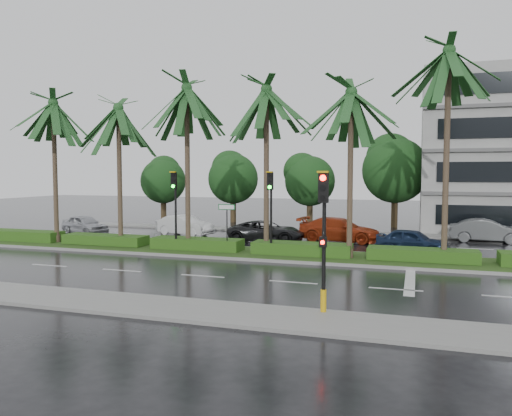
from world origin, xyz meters
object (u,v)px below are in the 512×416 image
(car_darkgrey, at_px, (266,231))
(car_red, at_px, (339,230))
(street_sign, at_px, (227,216))
(car_silver, at_px, (85,225))
(signal_median_left, at_px, (175,199))
(car_white, at_px, (185,225))
(car_blue, at_px, (412,241))
(car_grey, at_px, (487,231))
(signal_near, at_px, (324,236))

(car_darkgrey, bearing_deg, car_red, -78.47)
(street_sign, xyz_separation_m, car_red, (5.00, 7.15, -1.35))
(car_silver, bearing_deg, car_darkgrey, -68.50)
(signal_median_left, relative_size, car_white, 1.01)
(car_white, xyz_separation_m, car_darkgrey, (6.46, -1.42, -0.04))
(signal_median_left, bearing_deg, car_red, 42.50)
(signal_median_left, height_order, car_darkgrey, signal_median_left)
(car_white, height_order, car_blue, car_white)
(signal_median_left, height_order, car_grey, signal_median_left)
(car_blue, bearing_deg, signal_near, -176.57)
(car_darkgrey, bearing_deg, car_grey, -79.82)
(signal_median_left, xyz_separation_m, car_red, (8.00, 7.33, -2.23))
(street_sign, relative_size, car_silver, 0.64)
(car_blue, bearing_deg, car_red, 68.12)
(signal_near, height_order, car_blue, signal_near)
(street_sign, bearing_deg, car_grey, 34.72)
(signal_median_left, xyz_separation_m, car_silver, (-10.13, 5.63, -2.30))
(car_white, xyz_separation_m, car_red, (10.96, 0.03, 0.06))
(car_white, xyz_separation_m, car_grey, (19.96, 2.58, 0.03))
(street_sign, relative_size, car_blue, 0.67)
(car_silver, distance_m, car_darkgrey, 13.64)
(car_darkgrey, relative_size, car_grey, 1.08)
(street_sign, distance_m, car_darkgrey, 5.90)
(signal_median_left, xyz_separation_m, street_sign, (3.00, 0.18, -0.87))
(car_silver, relative_size, car_white, 0.94)
(car_darkgrey, relative_size, car_blue, 1.25)
(car_grey, bearing_deg, car_red, 108.70)
(signal_median_left, bearing_deg, car_grey, 30.17)
(signal_near, xyz_separation_m, street_sign, (-7.00, 9.87, -0.38))
(signal_near, bearing_deg, car_white, 127.34)
(signal_median_left, xyz_separation_m, car_white, (-2.96, 7.30, -2.28))
(car_darkgrey, height_order, car_blue, car_darkgrey)
(street_sign, height_order, car_silver, street_sign)
(car_white, bearing_deg, car_silver, 117.38)
(signal_near, bearing_deg, car_darkgrey, 112.66)
(car_white, bearing_deg, car_blue, -87.41)
(car_blue, bearing_deg, street_sign, 126.17)
(car_white, relative_size, car_darkgrey, 0.89)
(car_white, bearing_deg, signal_near, -128.40)
(signal_near, height_order, car_grey, signal_near)
(signal_near, relative_size, car_grey, 0.97)
(car_white, bearing_deg, car_red, -75.60)
(signal_median_left, bearing_deg, car_blue, 18.20)
(car_silver, relative_size, car_darkgrey, 0.84)
(car_blue, bearing_deg, car_grey, -24.24)
(signal_near, height_order, car_silver, signal_near)
(car_silver, bearing_deg, car_blue, -73.39)
(car_red, height_order, car_blue, car_red)
(signal_near, height_order, signal_median_left, signal_median_left)
(signal_median_left, distance_m, car_blue, 13.36)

